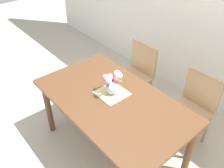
{
  "coord_description": "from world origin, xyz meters",
  "views": [
    {
      "loc": [
        1.41,
        -1.19,
        2.32
      ],
      "look_at": [
        -0.07,
        0.05,
        0.89
      ],
      "focal_mm": 38.93,
      "sensor_mm": 36.0,
      "label": 1
    }
  ],
  "objects": [
    {
      "name": "placemat",
      "position": [
        -0.07,
        0.05,
        0.77
      ],
      "size": [
        0.29,
        0.29,
        0.01
      ],
      "primitive_type": "cube",
      "color": "#CCB789",
      "rests_on": "dining_table"
    },
    {
      "name": "back_wall",
      "position": [
        0.0,
        1.6,
        1.4
      ],
      "size": [
        7.0,
        0.1,
        2.8
      ],
      "primitive_type": "cube",
      "color": "silver",
      "rests_on": "ground_plane"
    },
    {
      "name": "flower_vase",
      "position": [
        -0.08,
        0.06,
        0.9
      ],
      "size": [
        0.18,
        0.21,
        0.24
      ],
      "color": "silver",
      "rests_on": "placemat"
    },
    {
      "name": "chair_right",
      "position": [
        0.44,
        0.81,
        0.52
      ],
      "size": [
        0.42,
        0.42,
        0.9
      ],
      "rotation": [
        0.0,
        0.0,
        3.14
      ],
      "color": "tan",
      "rests_on": "ground_plane"
    },
    {
      "name": "ground_plane",
      "position": [
        0.0,
        0.0,
        0.0
      ],
      "size": [
        12.0,
        12.0,
        0.0
      ],
      "primitive_type": "plane",
      "color": "#B7AD99"
    },
    {
      "name": "chair_left",
      "position": [
        -0.44,
        0.81,
        0.52
      ],
      "size": [
        0.42,
        0.42,
        0.9
      ],
      "rotation": [
        0.0,
        0.0,
        3.14
      ],
      "color": "tan",
      "rests_on": "ground_plane"
    },
    {
      "name": "dining_table",
      "position": [
        0.0,
        0.0,
        0.67
      ],
      "size": [
        1.61,
        0.93,
        0.77
      ],
      "color": "brown",
      "rests_on": "ground_plane"
    }
  ]
}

